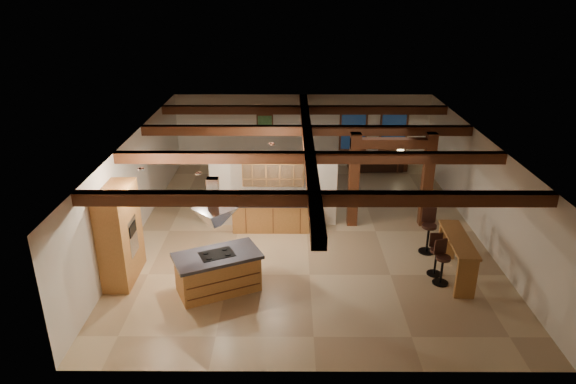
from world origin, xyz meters
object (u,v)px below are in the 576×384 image
sofa (375,162)px  bar_counter (457,251)px  dining_table (289,192)px  kitchen_island (218,272)px

sofa → bar_counter: 8.10m
dining_table → kitchen_island: bearing=-115.0°
bar_counter → dining_table: bearing=131.0°
kitchen_island → bar_counter: size_ratio=1.07×
sofa → bar_counter: bearing=93.8°
kitchen_island → sofa: kitchen_island is taller
sofa → kitchen_island: bearing=57.9°
kitchen_island → dining_table: bearing=72.9°
bar_counter → kitchen_island: bearing=-173.8°
dining_table → bar_counter: (4.20, -4.83, 0.42)m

